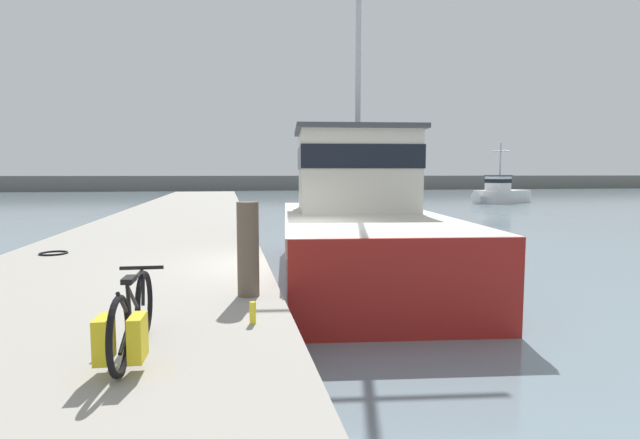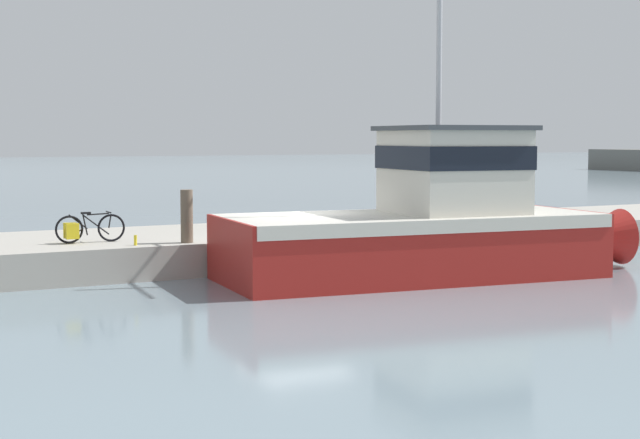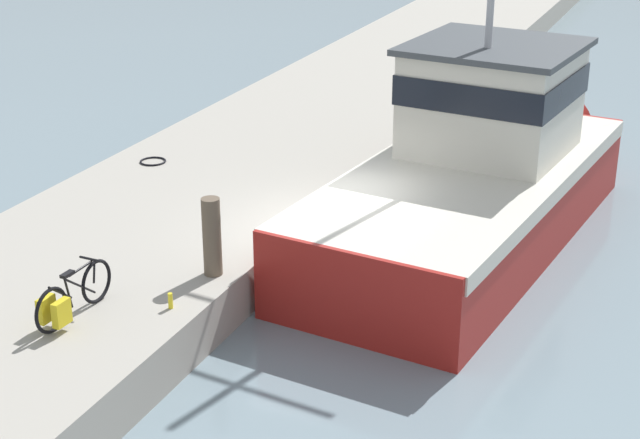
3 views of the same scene
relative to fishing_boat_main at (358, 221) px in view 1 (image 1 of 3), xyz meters
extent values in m
plane|color=gray|center=(-1.93, -2.79, -1.39)|extent=(320.00, 320.00, 0.00)
cube|color=#A39E93|center=(-5.34, -2.79, -0.96)|extent=(5.55, 80.00, 0.85)
cube|color=slate|center=(28.07, 67.24, -0.26)|extent=(180.00, 5.00, 2.25)
cube|color=maroon|center=(-0.06, -0.53, -0.58)|extent=(4.76, 9.83, 1.61)
cone|color=maroon|center=(0.59, 5.02, -0.58)|extent=(1.72, 1.87, 1.53)
cube|color=beige|center=(-0.06, -0.53, 0.06)|extent=(4.81, 9.65, 0.32)
cube|color=beige|center=(0.08, 0.65, 1.26)|extent=(3.27, 3.21, 2.07)
cube|color=black|center=(0.08, 0.65, 1.62)|extent=(3.33, 3.28, 0.58)
cube|color=#3D4247|center=(0.08, 0.65, 2.35)|extent=(3.53, 3.47, 0.12)
cylinder|color=#B2B2B7|center=(0.03, 0.22, 5.52)|extent=(0.14, 0.14, 6.20)
cube|color=silver|center=(20.84, 28.23, -0.83)|extent=(5.67, 3.89, 1.11)
cone|color=silver|center=(17.95, 27.07, -0.83)|extent=(1.27, 1.33, 1.06)
cube|color=white|center=(20.84, 28.23, -0.39)|extent=(5.59, 3.89, 0.22)
cube|color=white|center=(20.23, 27.98, 0.34)|extent=(2.00, 2.10, 1.23)
cube|color=black|center=(20.23, 27.98, 0.56)|extent=(2.04, 2.14, 0.34)
cube|color=#3D4247|center=(20.23, 27.98, 1.02)|extent=(2.16, 2.26, 0.12)
cylinder|color=#B2B2B7|center=(20.44, 28.07, 2.47)|extent=(0.14, 0.14, 2.79)
cylinder|color=#B2B2B7|center=(20.44, 28.07, 3.17)|extent=(0.79, 1.77, 0.10)
torus|color=black|center=(-4.25, -7.98, -0.18)|extent=(0.08, 0.71, 0.71)
torus|color=black|center=(-4.21, -6.92, -0.18)|extent=(0.08, 0.71, 0.71)
cylinder|color=black|center=(-4.25, -7.81, -0.26)|extent=(0.05, 0.36, 0.19)
cylinder|color=black|center=(-4.24, -7.58, -0.07)|extent=(0.04, 0.14, 0.54)
cylinder|color=black|center=(-4.24, -7.75, 0.01)|extent=(0.05, 0.48, 0.40)
cylinder|color=black|center=(-4.23, -7.31, -0.08)|extent=(0.06, 0.68, 0.54)
cylinder|color=black|center=(-4.22, -7.25, 0.18)|extent=(0.06, 0.55, 0.05)
cylinder|color=black|center=(-4.21, -6.95, 0.00)|extent=(0.04, 0.10, 0.36)
cylinder|color=black|center=(-4.21, -6.98, 0.23)|extent=(0.44, 0.06, 0.04)
cube|color=black|center=(-4.24, -7.56, 0.22)|extent=(0.11, 0.24, 0.05)
cube|color=gold|center=(-4.39, -7.92, -0.21)|extent=(0.13, 0.32, 0.39)
cube|color=gold|center=(-4.11, -7.94, -0.21)|extent=(0.13, 0.32, 0.39)
cylinder|color=brown|center=(-3.04, -5.31, 0.14)|extent=(0.31, 0.31, 1.34)
torus|color=black|center=(-7.04, -0.80, -0.51)|extent=(0.58, 0.58, 0.04)
cylinder|color=yellow|center=(-3.05, -6.66, -0.40)|extent=(0.08, 0.08, 0.26)
camera|label=1|loc=(-3.33, -12.37, 1.21)|focal=28.00mm
camera|label=2|loc=(20.19, -14.11, 2.11)|focal=55.00mm
camera|label=3|loc=(4.35, -18.15, 6.48)|focal=55.00mm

